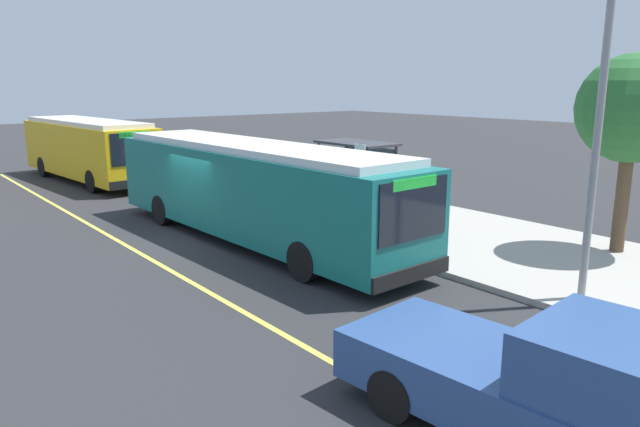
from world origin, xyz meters
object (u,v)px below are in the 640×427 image
transit_bus_main (253,188)px  waiting_bench (360,197)px  pickup_truck (554,390)px  pedestrian_commuter (309,182)px  route_sign_post (360,178)px  transit_bus_second (88,148)px

transit_bus_main → waiting_bench: 5.08m
pickup_truck → waiting_bench: pickup_truck is taller
transit_bus_main → pickup_truck: transit_bus_main is taller
pedestrian_commuter → pickup_truck: bearing=-25.6°
waiting_bench → transit_bus_main: bearing=-82.0°
route_sign_post → pedestrian_commuter: route_sign_post is taller
transit_bus_second → waiting_bench: 14.59m
transit_bus_main → route_sign_post: (2.11, 2.34, 0.34)m
waiting_bench → route_sign_post: route_sign_post is taller
waiting_bench → pedestrian_commuter: size_ratio=0.95×
transit_bus_second → waiting_bench: (13.61, 5.16, -0.98)m
waiting_bench → pickup_truck: bearing=-32.5°
waiting_bench → route_sign_post: bearing=-42.8°
transit_bus_second → pickup_truck: bearing=-5.3°
pickup_truck → pedestrian_commuter: bearing=154.4°
transit_bus_second → waiting_bench: transit_bus_second is taller
pickup_truck → route_sign_post: (-9.03, 4.93, 1.10)m
transit_bus_second → pedestrian_commuter: transit_bus_second is taller
pickup_truck → pedestrian_commuter: (-13.39, 6.42, 0.26)m
transit_bus_second → waiting_bench: bearing=20.8°
transit_bus_main → transit_bus_second: same height
transit_bus_second → pedestrian_commuter: 12.72m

